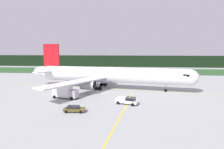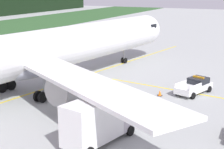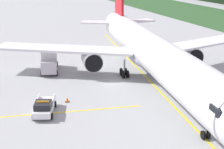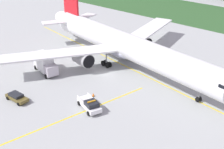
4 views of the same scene
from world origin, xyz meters
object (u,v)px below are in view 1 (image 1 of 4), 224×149
object	(u,v)px
airliner	(108,75)
ops_pickup_truck	(127,101)
staff_car	(74,109)
catering_truck	(64,91)
apron_cone	(117,99)

from	to	relation	value
airliner	ops_pickup_truck	bearing A→B (deg)	-68.49
staff_car	ops_pickup_truck	bearing A→B (deg)	30.32
airliner	staff_car	xyz separation A→B (m)	(-4.50, -23.78, -3.94)
catering_truck	apron_cone	distance (m)	14.57
ops_pickup_truck	catering_truck	distance (m)	17.61
staff_car	apron_cone	distance (m)	13.16
catering_truck	staff_car	bearing A→B (deg)	-60.37
catering_truck	staff_car	xyz separation A→B (m)	(5.90, -10.37, -1.26)
ops_pickup_truck	apron_cone	distance (m)	4.37
airliner	catering_truck	distance (m)	17.17
airliner	ops_pickup_truck	world-z (taller)	airliner
staff_car	apron_cone	xyz separation A→B (m)	(8.58, 9.98, -0.38)
ops_pickup_truck	staff_car	bearing A→B (deg)	-149.68
ops_pickup_truck	catering_truck	bearing A→B (deg)	167.57
staff_car	catering_truck	bearing A→B (deg)	119.63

